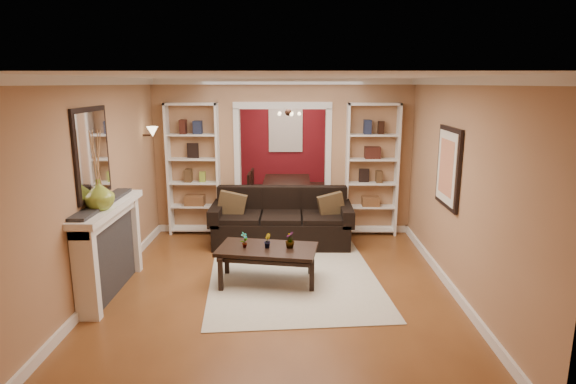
{
  "coord_description": "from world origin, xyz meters",
  "views": [
    {
      "loc": [
        0.21,
        -7.21,
        2.62
      ],
      "look_at": [
        0.12,
        -0.8,
        1.17
      ],
      "focal_mm": 30.0,
      "sensor_mm": 36.0,
      "label": 1
    }
  ],
  "objects_px": {
    "bookshelf_right": "(372,170)",
    "fireplace": "(112,249)",
    "coffee_table": "(267,265)",
    "bookshelf_left": "(194,170)",
    "dining_table": "(288,196)",
    "sofa": "(282,218)"
  },
  "relations": [
    {
      "from": "coffee_table",
      "to": "bookshelf_left",
      "type": "distance_m",
      "value": 2.75
    },
    {
      "from": "bookshelf_right",
      "to": "sofa",
      "type": "bearing_deg",
      "value": -159.51
    },
    {
      "from": "bookshelf_right",
      "to": "fireplace",
      "type": "height_order",
      "value": "bookshelf_right"
    },
    {
      "from": "fireplace",
      "to": "dining_table",
      "type": "xyz_separation_m",
      "value": [
        2.17,
        4.1,
        -0.27
      ]
    },
    {
      "from": "sofa",
      "to": "bookshelf_left",
      "type": "distance_m",
      "value": 1.79
    },
    {
      "from": "bookshelf_right",
      "to": "bookshelf_left",
      "type": "bearing_deg",
      "value": 180.0
    },
    {
      "from": "sofa",
      "to": "bookshelf_right",
      "type": "height_order",
      "value": "bookshelf_right"
    },
    {
      "from": "coffee_table",
      "to": "bookshelf_right",
      "type": "distance_m",
      "value": 2.91
    },
    {
      "from": "bookshelf_left",
      "to": "dining_table",
      "type": "relative_size",
      "value": 1.31
    },
    {
      "from": "fireplace",
      "to": "bookshelf_right",
      "type": "bearing_deg",
      "value": 34.8
    },
    {
      "from": "dining_table",
      "to": "bookshelf_right",
      "type": "bearing_deg",
      "value": -136.95
    },
    {
      "from": "coffee_table",
      "to": "bookshelf_left",
      "type": "height_order",
      "value": "bookshelf_left"
    },
    {
      "from": "sofa",
      "to": "fireplace",
      "type": "xyz_separation_m",
      "value": [
        -2.09,
        -1.95,
        0.13
      ]
    },
    {
      "from": "bookshelf_right",
      "to": "dining_table",
      "type": "height_order",
      "value": "bookshelf_right"
    },
    {
      "from": "sofa",
      "to": "fireplace",
      "type": "bearing_deg",
      "value": -136.95
    },
    {
      "from": "bookshelf_right",
      "to": "dining_table",
      "type": "distance_m",
      "value": 2.31
    },
    {
      "from": "sofa",
      "to": "fireplace",
      "type": "height_order",
      "value": "fireplace"
    },
    {
      "from": "sofa",
      "to": "dining_table",
      "type": "distance_m",
      "value": 2.16
    },
    {
      "from": "coffee_table",
      "to": "bookshelf_left",
      "type": "relative_size",
      "value": 0.56
    },
    {
      "from": "bookshelf_right",
      "to": "fireplace",
      "type": "distance_m",
      "value": 4.47
    },
    {
      "from": "bookshelf_left",
      "to": "dining_table",
      "type": "distance_m",
      "value": 2.42
    },
    {
      "from": "coffee_table",
      "to": "dining_table",
      "type": "relative_size",
      "value": 0.73
    }
  ]
}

